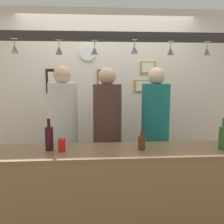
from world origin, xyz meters
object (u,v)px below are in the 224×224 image
Objects in this scene: bottle_champagne_green at (223,137)px; person_middle_brown_shirt at (107,126)px; picture_frame_crest at (103,78)px; person_left_white_patterned_shirt at (63,125)px; bottle_beer_brown_stubby at (142,142)px; person_right_teal_shirt at (155,125)px; drink_can at (62,145)px; picture_frame_upper_small at (148,68)px; picture_frame_lower_pair at (144,86)px; wall_clock at (88,53)px; bottle_wine_dark_red at (49,138)px; picture_frame_caricature at (55,81)px.

person_middle_brown_shirt is at bearing 143.70° from bottle_champagne_green.
person_middle_brown_shirt is 0.89m from picture_frame_crest.
person_left_white_patterned_shirt reaches higher than bottle_beer_brown_stubby.
picture_frame_crest is (-1.06, 1.47, 0.53)m from bottle_champagne_green.
drink_can is (-1.05, -0.73, -0.04)m from person_right_teal_shirt.
picture_frame_upper_small reaches higher than picture_frame_lower_pair.
wall_clock is (-0.22, -0.01, 0.36)m from picture_frame_crest.
picture_frame_lower_pair reaches higher than bottle_beer_brown_stubby.
person_left_white_patterned_shirt is 1.37m from picture_frame_lower_pair.
picture_frame_lower_pair is at bearing 49.95° from bottle_wine_dark_red.
person_right_teal_shirt is at bearing 120.80° from bottle_champagne_green.
person_right_teal_shirt is at bearing 30.18° from bottle_wine_dark_red.
picture_frame_caricature is at bearing 180.00° from picture_frame_upper_small.
person_right_teal_shirt is at bearing -93.47° from picture_frame_upper_small.
person_left_white_patterned_shirt is 1.08m from bottle_beer_brown_stubby.
bottle_wine_dark_red is at bearing -112.30° from picture_frame_crest.
person_middle_brown_shirt is at bearing -129.60° from picture_frame_lower_pair.
person_left_white_patterned_shirt is at bearing 85.27° from bottle_wine_dark_red.
bottle_wine_dark_red is at bearing -149.82° from person_right_teal_shirt.
person_left_white_patterned_shirt is 9.84× the size of bottle_beer_brown_stubby.
person_right_teal_shirt is 7.98× the size of wall_clock.
picture_frame_crest is (-0.29, 1.42, 0.58)m from bottle_beer_brown_stubby.
person_right_teal_shirt is at bearing -89.23° from picture_frame_lower_pair.
wall_clock reaches higher than bottle_champagne_green.
bottle_champagne_green is (1.05, -0.77, 0.02)m from person_middle_brown_shirt.
picture_frame_caricature is at bearing 180.00° from picture_frame_lower_pair.
bottle_champagne_green is 2.33m from picture_frame_caricature.
picture_frame_crest is at bearing 1.60° from wall_clock.
drink_can is at bearing -80.42° from picture_frame_caricature.
person_left_white_patterned_shirt is 1.11m from person_right_teal_shirt.
picture_frame_caricature reaches higher than bottle_champagne_green.
person_left_white_patterned_shirt reaches higher than bottle_champagne_green.
picture_frame_upper_small is (0.63, 0.70, 0.71)m from person_middle_brown_shirt.
person_left_white_patterned_shirt is 6.81× the size of picture_frame_crest.
bottle_beer_brown_stubby is at bearing -55.38° from picture_frame_caricature.
bottle_wine_dark_red reaches higher than bottle_beer_brown_stubby.
person_middle_brown_shirt is 1.01m from picture_frame_lower_pair.
person_right_teal_shirt is at bearing 0.00° from person_middle_brown_shirt.
person_middle_brown_shirt is 14.35× the size of drink_can.
bottle_wine_dark_red and bottle_champagne_green have the same top height.
picture_frame_lower_pair is (0.58, 0.70, 0.45)m from person_middle_brown_shirt.
picture_frame_lower_pair reaches higher than drink_can.
bottle_wine_dark_red is 1.00× the size of picture_frame_lower_pair.
person_middle_brown_shirt is at bearing -88.80° from picture_frame_crest.
bottle_beer_brown_stubby is at bearing -103.81° from picture_frame_upper_small.
picture_frame_crest is (0.51, 0.70, 0.54)m from person_left_white_patterned_shirt.
person_right_teal_shirt reaches higher than person_middle_brown_shirt.
person_middle_brown_shirt is at bearing 49.50° from bottle_wine_dark_red.
bottle_champagne_green is 1.36× the size of wall_clock.
picture_frame_upper_small is (-0.42, 1.47, 0.69)m from bottle_champagne_green.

